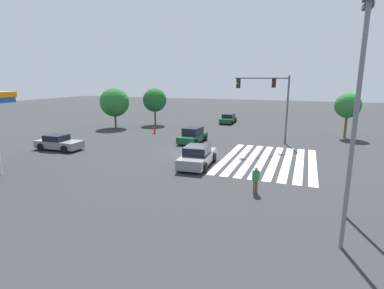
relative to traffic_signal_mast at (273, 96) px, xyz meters
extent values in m
plane|color=#2B2D30|center=(-6.12, 6.12, -4.87)|extent=(149.48, 149.48, 0.00)
cube|color=silver|center=(-6.12, -3.85, -4.86)|extent=(10.53, 0.60, 0.01)
cube|color=silver|center=(-6.12, -2.90, -4.86)|extent=(10.53, 0.60, 0.01)
cube|color=silver|center=(-6.12, -1.95, -4.86)|extent=(10.53, 0.60, 0.01)
cube|color=silver|center=(-6.12, -1.00, -4.86)|extent=(10.53, 0.60, 0.01)
cube|color=silver|center=(-6.12, -0.05, -4.86)|extent=(10.53, 0.60, 0.01)
cube|color=silver|center=(-6.12, 0.90, -4.86)|extent=(10.53, 0.60, 0.01)
cube|color=silver|center=(-6.12, 1.85, -4.86)|extent=(10.53, 0.60, 0.01)
cube|color=silver|center=(-6.12, 2.80, -4.86)|extent=(10.53, 0.60, 0.01)
cylinder|color=#47474C|center=(1.28, -1.28, -1.46)|extent=(0.18, 0.18, 6.82)
cylinder|color=#47474C|center=(-0.90, 0.90, 1.70)|extent=(4.44, 4.44, 0.12)
cube|color=black|center=(-0.03, 0.03, 1.23)|extent=(0.40, 0.40, 0.84)
sphere|color=red|center=(-0.14, 0.14, 1.23)|extent=(0.16, 0.16, 0.16)
cube|color=black|center=(-2.86, 2.86, 1.23)|extent=(0.40, 0.40, 0.84)
sphere|color=gold|center=(-2.97, 2.97, 1.23)|extent=(0.16, 0.16, 0.16)
cube|color=gray|center=(-9.11, 18.28, -4.34)|extent=(1.89, 4.44, 0.68)
cube|color=black|center=(-9.11, 18.56, -3.73)|extent=(1.65, 1.91, 0.54)
cylinder|color=black|center=(-8.16, 16.94, -4.53)|extent=(0.24, 0.68, 0.68)
cylinder|color=black|center=(-9.98, 16.89, -4.53)|extent=(0.24, 0.68, 0.68)
cylinder|color=black|center=(-8.23, 19.66, -4.53)|extent=(0.24, 0.68, 0.68)
cylinder|color=black|center=(-10.05, 19.62, -4.53)|extent=(0.24, 0.68, 0.68)
cube|color=#144728|center=(-1.53, 7.80, -4.37)|extent=(4.37, 1.94, 0.65)
cube|color=black|center=(-1.47, 7.80, -3.67)|extent=(2.26, 1.68, 0.76)
cylinder|color=black|center=(-2.90, 6.95, -4.56)|extent=(0.63, 0.24, 0.62)
cylinder|color=black|center=(-2.83, 8.76, -4.56)|extent=(0.63, 0.24, 0.62)
cylinder|color=black|center=(-0.23, 6.84, -4.56)|extent=(0.63, 0.24, 0.62)
cylinder|color=black|center=(-0.16, 8.66, -4.56)|extent=(0.63, 0.24, 0.62)
cube|color=#144728|center=(13.57, 7.84, -4.37)|extent=(4.31, 1.93, 0.64)
cube|color=black|center=(13.82, 7.85, -3.76)|extent=(2.35, 1.68, 0.59)
cylinder|color=black|center=(12.28, 6.89, -4.54)|extent=(0.66, 0.24, 0.65)
cylinder|color=black|center=(12.22, 8.70, -4.54)|extent=(0.66, 0.24, 0.65)
cylinder|color=black|center=(14.91, 6.98, -4.54)|extent=(0.66, 0.24, 0.65)
cylinder|color=black|center=(14.85, 8.80, -4.54)|extent=(0.66, 0.24, 0.65)
cube|color=gray|center=(-9.45, 4.39, -4.30)|extent=(4.87, 2.23, 0.74)
cube|color=black|center=(-9.56, 4.38, -3.62)|extent=(2.22, 1.85, 0.61)
cylinder|color=black|center=(-8.05, 5.46, -4.51)|extent=(0.72, 0.27, 0.71)
cylinder|color=black|center=(-7.92, 3.52, -4.51)|extent=(0.72, 0.27, 0.71)
cylinder|color=black|center=(-10.99, 5.25, -4.51)|extent=(0.72, 0.27, 0.71)
cylinder|color=black|center=(-10.85, 3.31, -4.51)|extent=(0.72, 0.27, 0.71)
cylinder|color=brown|center=(-13.68, -0.62, -4.48)|extent=(0.14, 0.14, 0.77)
cylinder|color=brown|center=(-13.58, -0.74, -4.48)|extent=(0.14, 0.14, 0.77)
cube|color=#337A42|center=(-13.63, -0.68, -3.80)|extent=(0.40, 0.41, 0.61)
sphere|color=tan|center=(-13.63, -0.68, -3.39)|extent=(0.21, 0.21, 0.21)
cylinder|color=slate|center=(-15.02, -5.17, -0.20)|extent=(0.16, 0.16, 9.33)
cube|color=#333338|center=(-15.02, -5.17, 4.56)|extent=(0.80, 0.36, 0.20)
cylinder|color=slate|center=(-18.20, -4.77, -0.36)|extent=(0.16, 0.16, 9.01)
cylinder|color=brown|center=(8.29, 17.37, -3.80)|extent=(0.26, 0.26, 2.14)
sphere|color=#1E5B28|center=(8.29, 17.37, -1.30)|extent=(3.38, 3.38, 3.38)
cylinder|color=brown|center=(6.96, -7.33, -3.63)|extent=(0.26, 0.26, 2.47)
sphere|color=#286B2D|center=(6.96, -7.33, -1.22)|extent=(2.77, 2.77, 2.77)
cylinder|color=brown|center=(3.82, 21.08, -3.96)|extent=(0.26, 0.26, 1.82)
sphere|color=#286B2D|center=(3.82, 21.08, -1.40)|extent=(3.89, 3.89, 3.89)
cylinder|color=red|center=(1.60, 13.94, -4.52)|extent=(0.22, 0.22, 0.70)
sphere|color=red|center=(1.60, 13.94, -4.11)|extent=(0.20, 0.20, 0.20)
camera|label=1|loc=(-30.19, -3.11, 1.57)|focal=28.00mm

